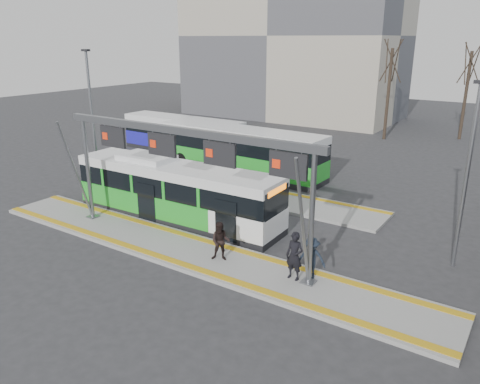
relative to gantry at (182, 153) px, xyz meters
The scene contains 18 objects.
ground 4.32m from the gantry, 36.20° to the right, with size 120.00×120.00×0.00m, color #2D2D30.
platform_main 4.25m from the gantry, 36.20° to the right, with size 22.00×3.00×0.15m, color gray.
platform_second 9.55m from the gantry, 115.25° to the left, with size 20.00×3.00×0.15m, color gray.
tactile_main 4.16m from the gantry, 36.20° to the right, with size 22.00×2.65×0.02m.
tactile_second 10.47m from the gantry, 112.32° to the left, with size 20.00×0.35×0.02m.
gantry is the anchor object (origin of this frame).
apartment_block 38.58m from the gantry, 110.90° to the left, with size 24.50×12.50×18.40m.
hero_bus 4.70m from the gantry, 137.09° to the left, with size 11.38×2.72×3.11m.
bg_bus_green 12.82m from the gantry, 112.94° to the left, with size 12.25×3.00×3.04m.
bg_bus_blue 18.74m from the gantry, 130.59° to the left, with size 10.66×2.45×2.78m.
passenger_a 6.16m from the gantry, ahead, with size 0.68×0.45×1.87m, color black.
passenger_b 3.92m from the gantry, ahead, with size 0.79×0.61×1.62m, color black.
passenger_c 6.66m from the gantry, ahead, with size 1.08×0.62×1.67m, color #1B2431.
tree_left 28.22m from the gantry, 90.22° to the left, with size 1.40×1.40×9.02m.
tree_mid 32.46m from the gantry, 79.98° to the left, with size 1.40×1.40×8.75m.
tree_far 36.59m from the gantry, 119.47° to the left, with size 1.40×1.40×8.30m.
lamp_west 10.76m from the gantry, 159.52° to the left, with size 0.50×0.25×8.18m.
lamp_east 11.10m from the gantry, 25.75° to the left, with size 0.50×0.25×7.33m.
Camera 1 is at (11.93, -13.92, 8.76)m, focal length 35.00 mm.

